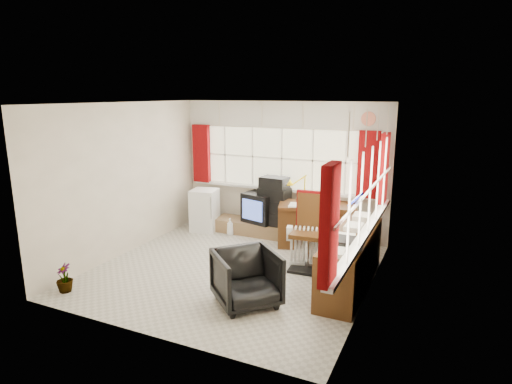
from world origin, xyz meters
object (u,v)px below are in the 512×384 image
desk_lamp (305,183)px  credenza (351,259)px  tv_bench (250,227)px  crt_tv (262,207)px  office_chair (246,278)px  radiator (304,250)px  mini_fridge (205,210)px  desk (317,223)px  task_chair (310,228)px

desk_lamp → credenza: size_ratio=0.24×
tv_bench → crt_tv: bearing=11.1°
office_chair → credenza: 1.53m
radiator → mini_fridge: mini_fridge is taller
desk → task_chair: 1.00m
office_chair → mini_fridge: (-2.07, 2.39, 0.06)m
mini_fridge → credenza: bearing=-22.5°
desk_lamp → radiator: desk_lamp is taller
desk → credenza: (0.91, -1.37, -0.03)m
task_chair → office_chair: (-0.35, -1.49, -0.28)m
task_chair → desk_lamp: bearing=112.6°
desk → task_chair: (0.18, -0.96, 0.21)m
office_chair → mini_fridge: bearing=84.0°
tv_bench → radiator: bearing=-37.6°
office_chair → credenza: size_ratio=0.39×
desk → radiator: 1.00m
credenza → mini_fridge: (-3.15, 1.31, 0.02)m
office_chair → tv_bench: bearing=67.8°
radiator → crt_tv: 1.73m
office_chair → radiator: 1.49m
desk_lamp → credenza: bearing=-51.7°
desk → tv_bench: (-1.37, 0.15, -0.30)m
desk → crt_tv: 1.16m
radiator → desk_lamp: bearing=108.4°
tv_bench → crt_tv: (0.24, 0.05, 0.40)m
credenza → office_chair: bearing=-135.1°
credenza → desk_lamp: bearing=128.3°
task_chair → tv_bench: (-1.55, 1.10, -0.50)m
task_chair → radiator: bearing=-161.5°
desk_lamp → mini_fridge: size_ratio=0.58×
desk → office_chair: 2.46m
desk_lamp → crt_tv: (-0.86, 0.07, -0.56)m
desk_lamp → desk: bearing=-23.6°
tv_bench → mini_fridge: (-0.87, -0.21, 0.28)m
tv_bench → crt_tv: 0.47m
office_chair → crt_tv: 2.82m
credenza → mini_fridge: bearing=157.5°
mini_fridge → office_chair: bearing=-49.1°
crt_tv → credenza: bearing=-37.5°
desk_lamp → task_chair: bearing=-67.4°
credenza → tv_bench: 2.75m
desk → crt_tv: size_ratio=1.96×
task_chair → radiator: size_ratio=1.86×
task_chair → credenza: (0.73, -0.42, -0.24)m
office_chair → credenza: credenza is taller
office_chair → tv_bench: office_chair is taller
task_chair → office_chair: size_ratio=1.53×
desk → tv_bench: bearing=174.0°
task_chair → mini_fridge: (-2.42, 0.89, -0.22)m
credenza → mini_fridge: 3.41m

